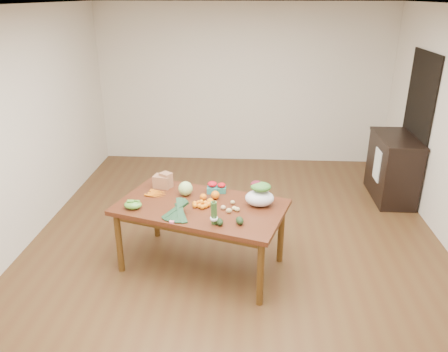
# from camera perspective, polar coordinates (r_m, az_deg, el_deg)

# --- Properties ---
(floor) EXTENTS (6.00, 6.00, 0.00)m
(floor) POSITION_cam_1_polar(r_m,az_deg,el_deg) (5.32, 1.50, -9.09)
(floor) COLOR #51361B
(floor) RESTS_ON ground
(ceiling) EXTENTS (5.00, 6.00, 0.02)m
(ceiling) POSITION_cam_1_polar(r_m,az_deg,el_deg) (4.52, 1.87, 21.42)
(ceiling) COLOR white
(ceiling) RESTS_ON room_walls
(room_walls) EXTENTS (5.02, 6.02, 2.70)m
(room_walls) POSITION_cam_1_polar(r_m,az_deg,el_deg) (4.75, 1.66, 4.90)
(room_walls) COLOR beige
(room_walls) RESTS_ON floor
(dining_table) EXTENTS (1.93, 1.43, 0.75)m
(dining_table) POSITION_cam_1_polar(r_m,az_deg,el_deg) (4.78, -2.96, -7.84)
(dining_table) COLOR #4C2211
(dining_table) RESTS_ON floor
(doorway_dark) EXTENTS (0.02, 1.00, 2.10)m
(doorway_dark) POSITION_cam_1_polar(r_m,az_deg,el_deg) (6.78, 23.75, 5.79)
(doorway_dark) COLOR black
(doorway_dark) RESTS_ON floor
(cabinet) EXTENTS (0.52, 1.02, 0.94)m
(cabinet) POSITION_cam_1_polar(r_m,az_deg,el_deg) (6.78, 21.17, 1.00)
(cabinet) COLOR black
(cabinet) RESTS_ON floor
(dish_towel) EXTENTS (0.02, 0.28, 0.45)m
(dish_towel) POSITION_cam_1_polar(r_m,az_deg,el_deg) (6.58, 19.37, 1.38)
(dish_towel) COLOR white
(dish_towel) RESTS_ON cabinet
(paper_bag) EXTENTS (0.30, 0.27, 0.18)m
(paper_bag) POSITION_cam_1_polar(r_m,az_deg,el_deg) (5.02, -8.08, -0.55)
(paper_bag) COLOR #9E6747
(paper_bag) RESTS_ON dining_table
(cabbage) EXTENTS (0.16, 0.16, 0.16)m
(cabbage) POSITION_cam_1_polar(r_m,az_deg,el_deg) (4.80, -5.05, -1.64)
(cabbage) COLOR #B6D97D
(cabbage) RESTS_ON dining_table
(strawberry_basket_a) EXTENTS (0.14, 0.14, 0.10)m
(strawberry_basket_a) POSITION_cam_1_polar(r_m,az_deg,el_deg) (4.86, -1.53, -1.60)
(strawberry_basket_a) COLOR #B80C22
(strawberry_basket_a) RESTS_ON dining_table
(strawberry_basket_b) EXTENTS (0.12, 0.12, 0.09)m
(strawberry_basket_b) POSITION_cam_1_polar(r_m,az_deg,el_deg) (4.86, -0.32, -1.66)
(strawberry_basket_b) COLOR red
(strawberry_basket_b) RESTS_ON dining_table
(orange_a) EXTENTS (0.07, 0.07, 0.07)m
(orange_a) POSITION_cam_1_polar(r_m,az_deg,el_deg) (4.69, -2.73, -2.75)
(orange_a) COLOR orange
(orange_a) RESTS_ON dining_table
(orange_b) EXTENTS (0.09, 0.09, 0.09)m
(orange_b) POSITION_cam_1_polar(r_m,az_deg,el_deg) (4.71, -1.15, -2.49)
(orange_b) COLOR #E45F0D
(orange_b) RESTS_ON dining_table
(orange_c) EXTENTS (0.07, 0.07, 0.07)m
(orange_c) POSITION_cam_1_polar(r_m,az_deg,el_deg) (4.59, -1.81, -3.35)
(orange_c) COLOR orange
(orange_c) RESTS_ON dining_table
(mandarin_cluster) EXTENTS (0.23, 0.23, 0.08)m
(mandarin_cluster) POSITION_cam_1_polar(r_m,az_deg,el_deg) (4.55, -2.99, -3.55)
(mandarin_cluster) COLOR #FFA00F
(mandarin_cluster) RESTS_ON dining_table
(carrots) EXTENTS (0.27, 0.24, 0.03)m
(carrots) POSITION_cam_1_polar(r_m,az_deg,el_deg) (4.87, -8.71, -2.31)
(carrots) COLOR orange
(carrots) RESTS_ON dining_table
(snap_pea_bag) EXTENTS (0.18, 0.14, 0.08)m
(snap_pea_bag) POSITION_cam_1_polar(r_m,az_deg,el_deg) (4.60, -11.81, -3.71)
(snap_pea_bag) COLOR #68B03B
(snap_pea_bag) RESTS_ON dining_table
(kale_bunch) EXTENTS (0.42, 0.48, 0.16)m
(kale_bunch) POSITION_cam_1_polar(r_m,az_deg,el_deg) (4.32, -6.28, -4.57)
(kale_bunch) COLOR #16321E
(kale_bunch) RESTS_ON dining_table
(asparagus_bundle) EXTENTS (0.11, 0.13, 0.26)m
(asparagus_bundle) POSITION_cam_1_polar(r_m,az_deg,el_deg) (4.17, -1.31, -4.83)
(asparagus_bundle) COLOR #4E813B
(asparagus_bundle) RESTS_ON dining_table
(potato_a) EXTENTS (0.05, 0.05, 0.05)m
(potato_a) POSITION_cam_1_polar(r_m,az_deg,el_deg) (4.49, -0.11, -4.13)
(potato_a) COLOR tan
(potato_a) RESTS_ON dining_table
(potato_b) EXTENTS (0.06, 0.05, 0.05)m
(potato_b) POSITION_cam_1_polar(r_m,az_deg,el_deg) (4.43, 0.65, -4.54)
(potato_b) COLOR tan
(potato_b) RESTS_ON dining_table
(potato_c) EXTENTS (0.05, 0.05, 0.04)m
(potato_c) POSITION_cam_1_polar(r_m,az_deg,el_deg) (4.48, 1.37, -4.23)
(potato_c) COLOR #D6C87B
(potato_c) RESTS_ON dining_table
(potato_d) EXTENTS (0.05, 0.04, 0.04)m
(potato_d) POSITION_cam_1_polar(r_m,az_deg,el_deg) (4.61, 1.13, -3.45)
(potato_d) COLOR tan
(potato_d) RESTS_ON dining_table
(potato_e) EXTENTS (0.05, 0.05, 0.05)m
(potato_e) POSITION_cam_1_polar(r_m,az_deg,el_deg) (4.46, 1.75, -4.37)
(potato_e) COLOR tan
(potato_e) RESTS_ON dining_table
(avocado_a) EXTENTS (0.09, 0.11, 0.07)m
(avocado_a) POSITION_cam_1_polar(r_m,az_deg,el_deg) (4.20, -0.57, -6.01)
(avocado_a) COLOR black
(avocado_a) RESTS_ON dining_table
(avocado_b) EXTENTS (0.10, 0.12, 0.07)m
(avocado_b) POSITION_cam_1_polar(r_m,az_deg,el_deg) (4.22, 2.06, -5.84)
(avocado_b) COLOR black
(avocado_b) RESTS_ON dining_table
(salad_bag) EXTENTS (0.36, 0.31, 0.23)m
(salad_bag) POSITION_cam_1_polar(r_m,az_deg,el_deg) (4.55, 4.68, -2.53)
(salad_bag) COLOR white
(salad_bag) RESTS_ON dining_table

